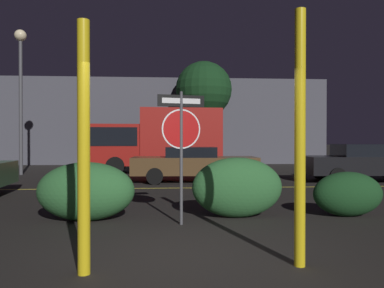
{
  "coord_description": "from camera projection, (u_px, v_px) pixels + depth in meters",
  "views": [
    {
      "loc": [
        -0.28,
        -5.03,
        1.59
      ],
      "look_at": [
        0.37,
        4.48,
        1.49
      ],
      "focal_mm": 35.0,
      "sensor_mm": 36.0,
      "label": 1
    }
  ],
  "objects": [
    {
      "name": "ground_plane",
      "position": [
        187.0,
        258.0,
        5.05
      ],
      "size": [
        260.0,
        260.0,
        0.0
      ],
      "primitive_type": "plane",
      "color": "black"
    },
    {
      "name": "road_center_stripe",
      "position": [
        175.0,
        188.0,
        12.41
      ],
      "size": [
        33.2,
        0.12,
        0.01
      ],
      "primitive_type": "cube",
      "color": "gold",
      "rests_on": "ground_plane"
    },
    {
      "name": "stop_sign",
      "position": [
        181.0,
        131.0,
        7.02
      ],
      "size": [
        0.89,
        0.22,
        2.5
      ],
      "rotation": [
        0.0,
        0.0,
        0.22
      ],
      "color": "#4C4C51",
      "rests_on": "ground_plane"
    },
    {
      "name": "yellow_pole_left",
      "position": [
        84.0,
        147.0,
        4.41
      ],
      "size": [
        0.15,
        0.15,
        3.0
      ],
      "primitive_type": "cylinder",
      "color": "yellow",
      "rests_on": "ground_plane"
    },
    {
      "name": "yellow_pole_right",
      "position": [
        300.0,
        138.0,
        4.69
      ],
      "size": [
        0.14,
        0.14,
        3.23
      ],
      "primitive_type": "cylinder",
      "color": "yellow",
      "rests_on": "ground_plane"
    },
    {
      "name": "hedge_bush_1",
      "position": [
        86.0,
        191.0,
        7.38
      ],
      "size": [
        1.91,
        1.01,
        1.16
      ],
      "primitive_type": "ellipsoid",
      "color": "#2D6633",
      "rests_on": "ground_plane"
    },
    {
      "name": "hedge_bush_2",
      "position": [
        237.0,
        187.0,
        7.7
      ],
      "size": [
        1.86,
        0.86,
        1.23
      ],
      "primitive_type": "ellipsoid",
      "color": "#2D6633",
      "rests_on": "ground_plane"
    },
    {
      "name": "hedge_bush_3",
      "position": [
        348.0,
        194.0,
        7.8
      ],
      "size": [
        1.46,
        0.79,
        0.93
      ],
      "primitive_type": "ellipsoid",
      "color": "#19421E",
      "rests_on": "ground_plane"
    },
    {
      "name": "passing_car_2",
      "position": [
        194.0,
        164.0,
        14.26
      ],
      "size": [
        4.86,
        1.93,
        1.34
      ],
      "rotation": [
        0.0,
        0.0,
        -1.6
      ],
      "color": "brown",
      "rests_on": "ground_plane"
    },
    {
      "name": "passing_car_3",
      "position": [
        364.0,
        163.0,
        14.41
      ],
      "size": [
        4.78,
        2.16,
        1.44
      ],
      "rotation": [
        0.0,
        0.0,
        -1.62
      ],
      "color": "black",
      "rests_on": "ground_plane"
    },
    {
      "name": "delivery_truck",
      "position": [
        156.0,
        139.0,
        18.3
      ],
      "size": [
        6.35,
        2.77,
        3.12
      ],
      "rotation": [
        0.0,
        0.0,
        1.63
      ],
      "color": "maroon",
      "rests_on": "ground_plane"
    },
    {
      "name": "street_lamp",
      "position": [
        21.0,
        72.0,
        17.15
      ],
      "size": [
        0.53,
        0.53,
        6.67
      ],
      "color": "#4C4C51",
      "rests_on": "ground_plane"
    },
    {
      "name": "tree_0",
      "position": [
        204.0,
        90.0,
        23.39
      ],
      "size": [
        3.52,
        3.52,
        6.52
      ],
      "color": "#422D1E",
      "rests_on": "ground_plane"
    },
    {
      "name": "building_backdrop",
      "position": [
        127.0,
        122.0,
        25.9
      ],
      "size": [
        27.02,
        3.18,
        5.71
      ],
      "primitive_type": "cube",
      "color": "#4C4C56",
      "rests_on": "ground_plane"
    }
  ]
}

